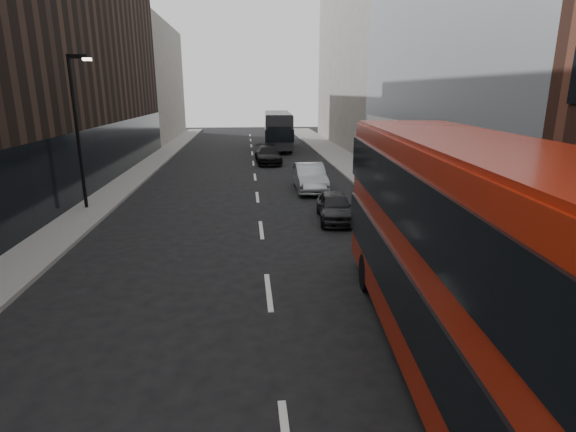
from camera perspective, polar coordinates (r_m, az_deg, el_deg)
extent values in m
cube|color=slate|center=(30.42, 10.15, 4.92)|extent=(3.00, 80.00, 0.15)
cube|color=slate|center=(30.27, -19.53, 4.22)|extent=(2.00, 80.00, 0.15)
cube|color=#AEB3B9|center=(27.94, 22.25, 23.64)|extent=(5.00, 22.00, 20.00)
cube|color=silver|center=(26.89, 15.99, 7.14)|extent=(0.35, 21.00, 3.80)
cube|color=slate|center=(49.44, 9.33, 19.34)|extent=(5.00, 24.00, 18.00)
cube|color=black|center=(35.58, -24.31, 16.57)|extent=(5.00, 24.00, 14.00)
cube|color=slate|center=(56.90, -17.08, 15.84)|extent=(5.00, 20.00, 13.00)
cylinder|color=black|center=(23.24, -25.16, 9.41)|extent=(0.16, 0.16, 7.00)
cube|color=black|center=(23.08, -25.19, 17.88)|extent=(0.90, 0.15, 0.18)
cube|color=#FFF2CC|center=(22.95, -24.17, 17.70)|extent=(0.35, 0.22, 0.12)
cube|color=#9A1B09|center=(9.51, 21.38, -4.16)|extent=(3.60, 11.71, 4.19)
cube|color=black|center=(9.75, 20.99, -7.94)|extent=(3.73, 11.77, 1.15)
cube|color=black|center=(9.22, 22.05, 2.30)|extent=(3.73, 11.77, 1.15)
cube|color=black|center=(14.96, 13.23, 1.37)|extent=(2.23, 0.27, 1.47)
cube|color=#9A1B09|center=(9.06, 22.71, 8.62)|extent=(3.46, 11.24, 0.12)
cylinder|color=black|center=(13.22, 9.99, -7.05)|extent=(0.40, 1.07, 1.05)
cylinder|color=black|center=(13.82, 19.57, -6.73)|extent=(0.40, 1.07, 1.05)
cube|color=black|center=(45.78, -1.31, 10.99)|extent=(2.90, 10.95, 3.06)
cube|color=black|center=(45.80, -1.30, 10.74)|extent=(3.02, 11.00, 1.09)
cube|color=black|center=(40.35, -1.07, 10.31)|extent=(2.10, 0.16, 1.38)
cube|color=black|center=(51.23, -1.50, 11.41)|extent=(2.10, 0.16, 1.38)
cube|color=black|center=(45.68, -1.32, 12.94)|extent=(2.78, 10.51, 0.12)
cylinder|color=black|center=(49.35, -2.70, 9.64)|extent=(0.34, 1.00, 0.99)
cylinder|color=black|center=(49.41, -0.15, 9.66)|extent=(0.34, 1.00, 0.99)
cylinder|color=black|center=(42.45, -2.63, 8.68)|extent=(0.34, 1.00, 0.99)
cylinder|color=black|center=(42.52, 0.33, 8.70)|extent=(0.34, 1.00, 0.99)
imported|color=black|center=(20.01, 5.99, 1.22)|extent=(1.79, 3.81, 1.26)
imported|color=#96999E|center=(26.05, 2.77, 4.93)|extent=(1.66, 4.66, 1.53)
imported|color=black|center=(36.07, -2.56, 7.76)|extent=(2.12, 4.76, 1.36)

